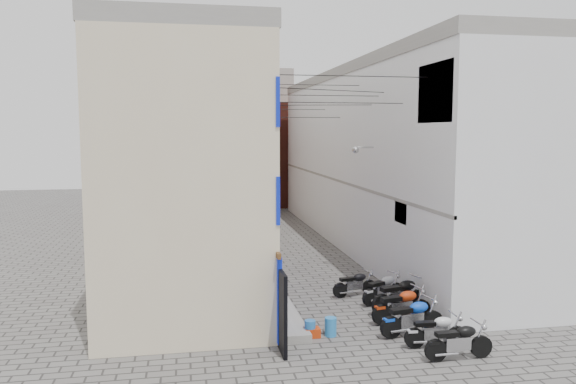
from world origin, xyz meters
TOP-DOWN VIEW (x-y plane):
  - ground at (0.00, 0.00)m, footprint 90.00×90.00m
  - plinth at (-2.05, 13.00)m, footprint 0.90×26.00m
  - building_left at (-4.98, 12.95)m, footprint 5.10×27.00m
  - building_right at (5.00, 13.00)m, footprint 5.94×26.00m
  - building_far_brick_left at (-2.00, 28.00)m, footprint 6.00×6.00m
  - building_far_brick_right at (3.00, 30.00)m, footprint 5.00×6.00m
  - building_far_concrete at (0.00, 34.00)m, footprint 8.00×5.00m
  - far_shopfront at (0.00, 25.20)m, footprint 2.00×0.30m
  - overhead_wires at (0.00, 7.64)m, footprint 5.80×13.02m
  - motorcycle_a at (1.86, -1.73)m, footprint 1.87×0.64m
  - motorcycle_b at (1.65, -0.85)m, footprint 1.80×0.65m
  - motorcycle_c at (1.37, 0.11)m, footprint 2.13×1.02m
  - motorcycle_d at (1.49, 1.22)m, footprint 2.12×1.02m
  - motorcycle_e at (1.84, 2.16)m, footprint 2.27×1.20m
  - motorcycle_f at (1.63, 3.22)m, footprint 1.95×1.36m
  - motorcycle_g at (0.90, 4.12)m, footprint 1.77×0.84m
  - person_a at (-1.91, 5.80)m, footprint 0.52×0.71m
  - person_b at (-1.94, 7.42)m, footprint 0.84×0.85m
  - water_jug_near at (-0.95, 0.50)m, footprint 0.35×0.35m
  - water_jug_far at (-1.55, 0.50)m, footprint 0.33×0.33m
  - red_crate at (-1.48, 0.50)m, footprint 0.43×0.33m

SIDE VIEW (x-z plane):
  - ground at x=0.00m, z-range 0.00..0.00m
  - plinth at x=-2.05m, z-range 0.00..0.25m
  - red_crate at x=-1.48m, z-range 0.00..0.26m
  - water_jug_far at x=-1.55m, z-range 0.00..0.49m
  - water_jug_near at x=-0.95m, z-range 0.00..0.54m
  - motorcycle_g at x=0.90m, z-range 0.00..0.99m
  - motorcycle_b at x=1.65m, z-range 0.00..1.03m
  - motorcycle_a at x=1.86m, z-range 0.00..1.07m
  - motorcycle_f at x=1.63m, z-range 0.00..1.09m
  - motorcycle_d at x=1.49m, z-range 0.00..1.18m
  - motorcycle_c at x=1.37m, z-range 0.00..1.18m
  - motorcycle_e at x=1.84m, z-range 0.00..1.26m
  - person_b at x=-1.94m, z-range 0.25..1.64m
  - person_a at x=-1.91m, z-range 0.25..2.04m
  - far_shopfront at x=0.00m, z-range 0.00..2.40m
  - building_far_brick_right at x=3.00m, z-range 0.00..8.00m
  - building_left at x=-4.98m, z-range 0.00..9.00m
  - building_right at x=5.00m, z-range 0.01..9.01m
  - building_far_brick_left at x=-2.00m, z-range 0.00..10.00m
  - building_far_concrete at x=0.00m, z-range 0.00..11.00m
  - overhead_wires at x=0.00m, z-range 6.46..7.79m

